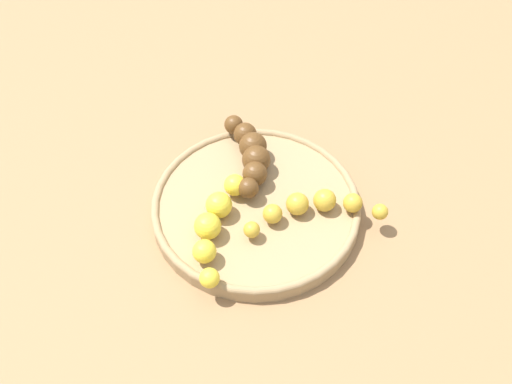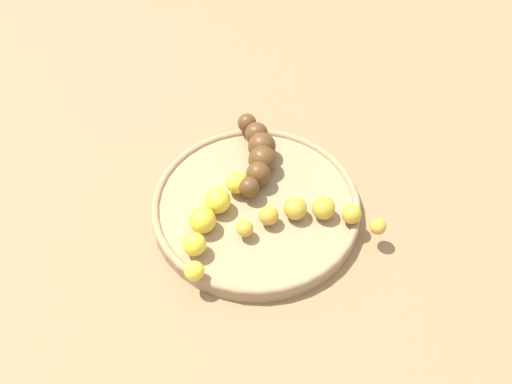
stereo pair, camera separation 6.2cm
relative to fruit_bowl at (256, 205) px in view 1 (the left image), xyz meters
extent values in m
plane|color=#936D47|center=(0.00, 0.00, -0.01)|extent=(2.40, 2.40, 0.00)
cylinder|color=#A08259|center=(0.00, 0.00, 0.00)|extent=(0.26, 0.26, 0.02)
torus|color=#A08259|center=(0.00, 0.00, 0.01)|extent=(0.26, 0.26, 0.01)
sphere|color=#593819|center=(-0.01, 0.01, 0.03)|extent=(0.03, 0.03, 0.03)
sphere|color=#593819|center=(0.01, 0.03, 0.03)|extent=(0.03, 0.03, 0.03)
sphere|color=#593819|center=(0.02, 0.05, 0.03)|extent=(0.04, 0.04, 0.04)
sphere|color=#593819|center=(0.03, 0.07, 0.03)|extent=(0.04, 0.04, 0.04)
sphere|color=#593819|center=(0.02, 0.10, 0.03)|extent=(0.03, 0.03, 0.03)
sphere|color=#593819|center=(0.02, 0.12, 0.03)|extent=(0.03, 0.03, 0.03)
sphere|color=yellow|center=(0.01, 0.03, 0.02)|extent=(0.02, 0.02, 0.02)
sphere|color=yellow|center=(-0.02, 0.02, 0.02)|extent=(0.03, 0.03, 0.03)
sphere|color=yellow|center=(-0.05, 0.00, 0.02)|extent=(0.03, 0.03, 0.03)
sphere|color=yellow|center=(-0.07, -0.02, 0.02)|extent=(0.03, 0.03, 0.03)
sphere|color=yellow|center=(-0.09, -0.06, 0.02)|extent=(0.03, 0.03, 0.03)
sphere|color=yellow|center=(-0.09, -0.09, 0.02)|extent=(0.02, 0.02, 0.02)
sphere|color=gold|center=(0.13, -0.08, 0.02)|extent=(0.02, 0.02, 0.02)
sphere|color=gold|center=(0.10, -0.06, 0.02)|extent=(0.02, 0.02, 0.02)
sphere|color=gold|center=(0.07, -0.04, 0.02)|extent=(0.03, 0.03, 0.03)
sphere|color=gold|center=(0.04, -0.03, 0.02)|extent=(0.03, 0.03, 0.03)
sphere|color=gold|center=(0.01, -0.03, 0.02)|extent=(0.02, 0.02, 0.02)
sphere|color=gold|center=(-0.02, -0.05, 0.02)|extent=(0.02, 0.02, 0.02)
camera|label=1|loc=(-0.16, -0.39, 0.53)|focal=37.59mm
camera|label=2|loc=(-0.10, -0.41, 0.53)|focal=37.59mm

